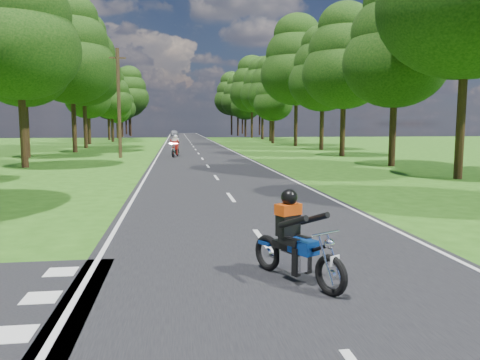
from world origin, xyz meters
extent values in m
plane|color=#275413|center=(0.00, 0.00, 0.00)|extent=(160.00, 160.00, 0.00)
cube|color=black|center=(0.00, 50.00, 0.01)|extent=(7.00, 140.00, 0.02)
cube|color=silver|center=(0.00, 2.00, 0.02)|extent=(0.12, 2.00, 0.01)
cube|color=silver|center=(0.00, 8.00, 0.02)|extent=(0.12, 2.00, 0.01)
cube|color=silver|center=(0.00, 14.00, 0.02)|extent=(0.12, 2.00, 0.01)
cube|color=silver|center=(0.00, 20.00, 0.02)|extent=(0.12, 2.00, 0.01)
cube|color=silver|center=(0.00, 26.00, 0.02)|extent=(0.12, 2.00, 0.01)
cube|color=silver|center=(0.00, 32.00, 0.02)|extent=(0.12, 2.00, 0.01)
cube|color=silver|center=(0.00, 38.00, 0.02)|extent=(0.12, 2.00, 0.01)
cube|color=silver|center=(0.00, 44.00, 0.02)|extent=(0.12, 2.00, 0.01)
cube|color=silver|center=(0.00, 50.00, 0.02)|extent=(0.12, 2.00, 0.01)
cube|color=silver|center=(0.00, 56.00, 0.02)|extent=(0.12, 2.00, 0.01)
cube|color=silver|center=(0.00, 62.00, 0.02)|extent=(0.12, 2.00, 0.01)
cube|color=silver|center=(0.00, 68.00, 0.02)|extent=(0.12, 2.00, 0.01)
cube|color=silver|center=(0.00, 74.00, 0.02)|extent=(0.12, 2.00, 0.01)
cube|color=silver|center=(0.00, 80.00, 0.02)|extent=(0.12, 2.00, 0.01)
cube|color=silver|center=(0.00, 86.00, 0.02)|extent=(0.12, 2.00, 0.01)
cube|color=silver|center=(0.00, 92.00, 0.02)|extent=(0.12, 2.00, 0.01)
cube|color=silver|center=(0.00, 98.00, 0.02)|extent=(0.12, 2.00, 0.01)
cube|color=silver|center=(0.00, 104.00, 0.02)|extent=(0.12, 2.00, 0.01)
cube|color=silver|center=(0.00, 110.00, 0.02)|extent=(0.12, 2.00, 0.01)
cube|color=silver|center=(0.00, 116.00, 0.02)|extent=(0.12, 2.00, 0.01)
cube|color=silver|center=(-3.30, 50.00, 0.02)|extent=(0.10, 140.00, 0.01)
cube|color=silver|center=(3.30, 50.00, 0.02)|extent=(0.10, 140.00, 0.01)
cube|color=silver|center=(-3.80, -2.10, 0.02)|extent=(0.50, 0.50, 0.01)
cube|color=silver|center=(-3.80, -0.90, 0.02)|extent=(0.50, 0.50, 0.01)
cube|color=silver|center=(-3.80, 0.30, 0.02)|extent=(0.50, 0.50, 0.01)
cylinder|color=black|center=(-10.57, 20.76, 1.96)|extent=(0.40, 0.40, 3.91)
ellipsoid|color=black|center=(-10.57, 20.76, 6.78)|extent=(6.85, 6.85, 5.82)
ellipsoid|color=black|center=(-10.57, 20.76, 8.68)|extent=(5.87, 5.87, 4.99)
cylinder|color=black|center=(-12.94, 29.18, 1.90)|extent=(0.40, 0.40, 3.79)
ellipsoid|color=black|center=(-12.94, 29.18, 6.57)|extent=(6.64, 6.64, 5.64)
ellipsoid|color=black|center=(-12.94, 29.18, 8.41)|extent=(5.69, 5.69, 4.84)
ellipsoid|color=black|center=(-12.94, 29.18, 10.26)|extent=(4.27, 4.27, 3.63)
cylinder|color=black|center=(-10.82, 35.60, 2.16)|extent=(0.40, 0.40, 4.32)
ellipsoid|color=black|center=(-10.82, 35.60, 7.47)|extent=(7.56, 7.56, 6.42)
ellipsoid|color=black|center=(-10.82, 35.60, 9.58)|extent=(6.48, 6.48, 5.51)
ellipsoid|color=black|center=(-10.82, 35.60, 11.68)|extent=(4.86, 4.86, 4.13)
cylinder|color=black|center=(-11.26, 43.10, 2.20)|extent=(0.40, 0.40, 4.40)
ellipsoid|color=black|center=(-11.26, 43.10, 7.62)|extent=(7.71, 7.71, 6.55)
ellipsoid|color=black|center=(-11.26, 43.10, 9.77)|extent=(6.60, 6.60, 5.61)
ellipsoid|color=black|center=(-11.26, 43.10, 11.92)|extent=(4.95, 4.95, 4.21)
cylinder|color=black|center=(-12.61, 52.78, 1.60)|extent=(0.40, 0.40, 3.20)
ellipsoid|color=black|center=(-12.61, 52.78, 5.54)|extent=(5.60, 5.60, 4.76)
ellipsoid|color=black|center=(-12.61, 52.78, 7.10)|extent=(4.80, 4.80, 4.08)
ellipsoid|color=black|center=(-12.61, 52.78, 8.66)|extent=(3.60, 3.60, 3.06)
cylinder|color=black|center=(-10.75, 60.15, 1.61)|extent=(0.40, 0.40, 3.22)
ellipsoid|color=black|center=(-10.75, 60.15, 5.58)|extent=(5.64, 5.64, 4.79)
ellipsoid|color=black|center=(-10.75, 60.15, 7.15)|extent=(4.83, 4.83, 4.11)
ellipsoid|color=black|center=(-10.75, 60.15, 8.72)|extent=(3.62, 3.62, 3.08)
cylinder|color=black|center=(-12.29, 67.91, 1.80)|extent=(0.40, 0.40, 3.61)
ellipsoid|color=black|center=(-12.29, 67.91, 6.25)|extent=(6.31, 6.31, 5.37)
ellipsoid|color=black|center=(-12.29, 67.91, 8.01)|extent=(5.41, 5.41, 4.60)
ellipsoid|color=black|center=(-12.29, 67.91, 9.76)|extent=(4.06, 4.06, 3.45)
cylinder|color=black|center=(-11.94, 75.74, 1.33)|extent=(0.40, 0.40, 2.67)
ellipsoid|color=black|center=(-11.94, 75.74, 4.62)|extent=(4.67, 4.67, 3.97)
ellipsoid|color=black|center=(-11.94, 75.74, 5.92)|extent=(4.00, 4.00, 3.40)
ellipsoid|color=black|center=(-11.94, 75.74, 7.22)|extent=(3.00, 3.00, 2.55)
cylinder|color=black|center=(-12.18, 84.90, 1.54)|extent=(0.40, 0.40, 3.09)
ellipsoid|color=black|center=(-12.18, 84.90, 5.34)|extent=(5.40, 5.40, 4.59)
ellipsoid|color=black|center=(-12.18, 84.90, 6.85)|extent=(4.63, 4.63, 3.93)
ellipsoid|color=black|center=(-12.18, 84.90, 8.35)|extent=(3.47, 3.47, 2.95)
cylinder|color=black|center=(-11.23, 91.41, 2.24)|extent=(0.40, 0.40, 4.48)
ellipsoid|color=black|center=(-11.23, 91.41, 7.75)|extent=(7.84, 7.84, 6.66)
ellipsoid|color=black|center=(-11.23, 91.41, 9.94)|extent=(6.72, 6.72, 5.71)
ellipsoid|color=black|center=(-11.23, 91.41, 12.12)|extent=(5.04, 5.04, 4.28)
cylinder|color=black|center=(-12.28, 100.39, 2.05)|extent=(0.40, 0.40, 4.09)
ellipsoid|color=black|center=(-12.28, 100.39, 7.09)|extent=(7.16, 7.16, 6.09)
ellipsoid|color=black|center=(-12.28, 100.39, 9.08)|extent=(6.14, 6.14, 5.22)
ellipsoid|color=black|center=(-12.28, 100.39, 11.08)|extent=(4.61, 4.61, 3.92)
cylinder|color=black|center=(11.06, 12.20, 2.28)|extent=(0.40, 0.40, 4.56)
ellipsoid|color=black|center=(11.06, 12.20, 7.89)|extent=(7.98, 7.98, 6.78)
cylinder|color=black|center=(10.92, 18.69, 1.75)|extent=(0.40, 0.40, 3.49)
ellipsoid|color=black|center=(10.92, 18.69, 6.05)|extent=(6.12, 6.12, 5.20)
ellipsoid|color=black|center=(10.92, 18.69, 7.75)|extent=(5.24, 5.24, 4.46)
ellipsoid|color=black|center=(10.92, 18.69, 9.46)|extent=(3.93, 3.93, 3.34)
cylinder|color=black|center=(11.06, 27.58, 1.85)|extent=(0.40, 0.40, 3.69)
ellipsoid|color=black|center=(11.06, 27.58, 6.39)|extent=(6.46, 6.46, 5.49)
ellipsoid|color=black|center=(11.06, 27.58, 8.19)|extent=(5.54, 5.54, 4.71)
ellipsoid|color=black|center=(11.06, 27.58, 9.99)|extent=(4.15, 4.15, 3.53)
cylinder|color=black|center=(12.17, 36.42, 1.87)|extent=(0.40, 0.40, 3.74)
ellipsoid|color=black|center=(12.17, 36.42, 6.48)|extent=(6.55, 6.55, 5.57)
ellipsoid|color=black|center=(12.17, 36.42, 8.31)|extent=(5.62, 5.62, 4.77)
ellipsoid|color=black|center=(12.17, 36.42, 10.13)|extent=(4.21, 4.21, 3.58)
cylinder|color=black|center=(11.72, 44.72, 2.32)|extent=(0.40, 0.40, 4.64)
ellipsoid|color=black|center=(11.72, 44.72, 8.04)|extent=(8.12, 8.12, 6.91)
ellipsoid|color=black|center=(11.72, 44.72, 10.30)|extent=(6.96, 6.96, 5.92)
ellipsoid|color=black|center=(11.72, 44.72, 12.56)|extent=(5.22, 5.22, 4.44)
cylinder|color=black|center=(10.55, 51.92, 1.45)|extent=(0.40, 0.40, 2.91)
ellipsoid|color=black|center=(10.55, 51.92, 5.03)|extent=(5.09, 5.09, 4.33)
ellipsoid|color=black|center=(10.55, 51.92, 6.45)|extent=(4.36, 4.36, 3.71)
ellipsoid|color=black|center=(10.55, 51.92, 7.87)|extent=(3.27, 3.27, 2.78)
cylinder|color=black|center=(11.77, 59.40, 1.94)|extent=(0.40, 0.40, 3.88)
ellipsoid|color=black|center=(11.77, 59.40, 6.71)|extent=(6.78, 6.78, 5.77)
ellipsoid|color=black|center=(11.77, 59.40, 8.60)|extent=(5.81, 5.81, 4.94)
ellipsoid|color=black|center=(11.77, 59.40, 10.49)|extent=(4.36, 4.36, 3.71)
cylinder|color=black|center=(12.10, 67.87, 2.09)|extent=(0.40, 0.40, 4.18)
ellipsoid|color=black|center=(12.10, 67.87, 7.23)|extent=(7.31, 7.31, 6.21)
ellipsoid|color=black|center=(12.10, 67.87, 9.27)|extent=(6.27, 6.27, 5.33)
ellipsoid|color=black|center=(12.10, 67.87, 11.31)|extent=(4.70, 4.70, 4.00)
cylinder|color=black|center=(11.80, 76.83, 2.32)|extent=(0.40, 0.40, 4.63)
ellipsoid|color=black|center=(11.80, 76.83, 8.02)|extent=(8.11, 8.11, 6.89)
ellipsoid|color=black|center=(11.80, 76.83, 10.28)|extent=(6.95, 6.95, 5.91)
ellipsoid|color=black|center=(11.80, 76.83, 12.54)|extent=(5.21, 5.21, 4.43)
cylinder|color=black|center=(11.69, 84.12, 1.68)|extent=(0.40, 0.40, 3.36)
ellipsoid|color=black|center=(11.69, 84.12, 5.82)|extent=(5.88, 5.88, 5.00)
ellipsoid|color=black|center=(11.69, 84.12, 7.46)|extent=(5.04, 5.04, 4.29)
ellipsoid|color=black|center=(11.69, 84.12, 9.10)|extent=(3.78, 3.78, 3.21)
cylinder|color=black|center=(11.14, 91.34, 2.04)|extent=(0.40, 0.40, 4.09)
ellipsoid|color=black|center=(11.14, 91.34, 7.07)|extent=(7.15, 7.15, 6.08)
ellipsoid|color=black|center=(11.14, 91.34, 9.07)|extent=(6.13, 6.13, 5.21)
ellipsoid|color=black|center=(11.14, 91.34, 11.06)|extent=(4.60, 4.60, 3.91)
cylinder|color=black|center=(10.68, 99.10, 2.24)|extent=(0.40, 0.40, 4.48)
ellipsoid|color=black|center=(10.68, 99.10, 7.76)|extent=(7.84, 7.84, 6.66)
ellipsoid|color=black|center=(10.68, 99.10, 9.94)|extent=(6.72, 6.72, 5.71)
ellipsoid|color=black|center=(10.68, 99.10, 12.13)|extent=(5.04, 5.04, 4.28)
cylinder|color=black|center=(-14.00, 110.00, 1.92)|extent=(0.40, 0.40, 3.84)
ellipsoid|color=black|center=(-14.00, 110.00, 6.65)|extent=(6.72, 6.72, 5.71)
ellipsoid|color=black|center=(-14.00, 110.00, 8.52)|extent=(5.76, 5.76, 4.90)
ellipsoid|color=black|center=(-14.00, 110.00, 10.39)|extent=(4.32, 4.32, 3.67)
cylinder|color=black|center=(15.00, 112.00, 2.08)|extent=(0.40, 0.40, 4.16)
ellipsoid|color=black|center=(15.00, 112.00, 7.20)|extent=(7.28, 7.28, 6.19)
ellipsoid|color=black|center=(15.00, 112.00, 9.23)|extent=(6.24, 6.24, 5.30)
ellipsoid|color=black|center=(15.00, 112.00, 11.26)|extent=(4.68, 4.68, 3.98)
cylinder|color=black|center=(-16.00, 95.00, 1.76)|extent=(0.40, 0.40, 3.52)
ellipsoid|color=black|center=(-16.00, 95.00, 6.09)|extent=(6.16, 6.16, 5.24)
ellipsoid|color=black|center=(-16.00, 95.00, 7.81)|extent=(5.28, 5.28, 4.49)
ellipsoid|color=black|center=(-16.00, 95.00, 9.53)|extent=(3.96, 3.96, 3.37)
cylinder|color=black|center=(17.00, 98.00, 2.24)|extent=(0.40, 0.40, 4.48)
ellipsoid|color=black|center=(17.00, 98.00, 7.76)|extent=(7.84, 7.84, 6.66)
ellipsoid|color=black|center=(17.00, 98.00, 9.94)|extent=(6.72, 6.72, 5.71)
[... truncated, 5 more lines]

